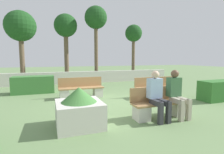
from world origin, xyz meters
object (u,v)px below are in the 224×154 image
Objects in this scene: person_seated_man at (157,93)px; tree_leftmost at (20,27)px; person_seated_woman at (177,91)px; bench_left_side at (81,90)px; tree_rightmost at (134,35)px; bench_right_side at (157,89)px; tree_center_left at (66,28)px; tree_center_right at (96,20)px; bench_front at (160,106)px; planter_corner_left at (79,109)px.

person_seated_man is 0.29× the size of tree_leftmost.
person_seated_man is 0.65m from person_seated_woman.
tree_rightmost is (5.35, 5.77, 3.21)m from bench_left_side.
bench_right_side is (3.10, -0.97, 0.01)m from bench_left_side.
bench_left_side is 1.41× the size of person_seated_man.
tree_center_right is at bearing -18.08° from tree_center_left.
tree_rightmost is at bearing 67.49° from bench_front.
tree_rightmost is (3.91, 9.13, 2.80)m from person_seated_man.
bench_right_side is 1.51× the size of person_seated_woman.
tree_rightmost is (3.73, 8.99, 3.22)m from bench_front.
tree_rightmost reaches higher than person_seated_man.
tree_center_right reaches higher than person_seated_woman.
tree_leftmost reaches higher than bench_front.
person_seated_man is at bearing -63.80° from tree_leftmost.
bench_right_side is 0.37× the size of tree_center_right.
person_seated_woman is at bearing -62.38° from bench_left_side.
bench_front is 1.52× the size of planter_corner_left.
tree_center_right is 1.24× the size of tree_rightmost.
tree_center_left is 2.27m from tree_center_right.
tree_center_right reaches higher than tree_leftmost.
tree_rightmost is at bearing 56.15° from planter_corner_left.
person_seated_man reaches higher than planter_corner_left.
tree_center_left reaches higher than tree_rightmost.
tree_center_right is at bearing 97.34° from bench_right_side.
tree_center_right reaches higher than bench_right_side.
tree_center_left is (0.01, 6.10, 3.54)m from bench_left_side.
person_seated_woman is at bearing 0.09° from person_seated_man.
person_seated_woman is at bearing -114.77° from bench_right_side.
tree_rightmost is (5.95, 8.88, 3.10)m from planter_corner_left.
person_seated_woman is at bearing -77.64° from tree_center_left.
bench_left_side is 7.05m from tree_center_left.
bench_front is at bearing -2.95° from planter_corner_left.
bench_front is 0.30× the size of tree_center_right.
bench_left_side is 3.16m from planter_corner_left.
tree_center_right reaches higher than planter_corner_left.
bench_left_side is 0.34× the size of tree_center_right.
bench_front is 10.20m from tree_leftmost.
planter_corner_left is 0.20× the size of tree_center_right.
tree_center_right is (2.70, 8.52, 4.01)m from planter_corner_left.
bench_right_side is 4.28m from planter_corner_left.
bench_front is 0.64m from person_seated_woman.
bench_front is at bearing 35.70° from person_seated_man.
person_seated_man is at bearing -179.91° from person_seated_woman.
planter_corner_left is at bearing -123.85° from tree_rightmost.
bench_left_side is at bearing -90.10° from tree_center_left.
tree_center_left is 0.90× the size of tree_center_right.
tree_center_left reaches higher than bench_right_side.
planter_corner_left reaches higher than bench_left_side.
person_seated_woman is at bearing -109.70° from tree_rightmost.
tree_center_left reaches higher than bench_left_side.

